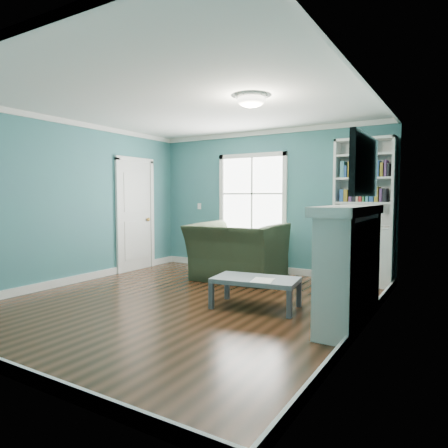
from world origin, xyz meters
The scene contains 13 objects.
floor centered at (0.00, 0.00, 0.00)m, with size 5.00×5.00×0.00m, color black.
room_walls centered at (0.00, 0.00, 1.58)m, with size 5.00×5.00×5.00m.
trim centered at (0.00, 0.00, 1.24)m, with size 4.50×5.00×2.60m.
window centered at (-0.30, 2.49, 1.45)m, with size 1.40×0.06×1.50m.
bookshelf centered at (1.77, 2.30, 0.92)m, with size 0.90×0.35×2.31m.
fireplace centered at (2.08, 0.20, 0.64)m, with size 0.44×1.58×1.30m.
tv centered at (2.20, 0.20, 1.72)m, with size 0.06×1.10×0.65m, color black.
door centered at (-2.22, 1.40, 1.07)m, with size 0.12×0.98×2.17m.
ceiling_fixture centered at (0.90, 0.10, 2.55)m, with size 0.38×0.38×0.15m.
light_switch centered at (-1.50, 2.48, 1.20)m, with size 0.08×0.01×0.12m, color white.
recliner centered at (-0.12, 1.60, 0.63)m, with size 1.45×0.94×1.27m, color #242D1C.
coffee_table centered at (0.90, 0.24, 0.33)m, with size 1.12×0.71×0.38m.
paper_sheet centered at (1.05, 0.13, 0.38)m, with size 0.25×0.32×0.00m, color white.
Camera 1 is at (3.12, -4.20, 1.40)m, focal length 32.00 mm.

